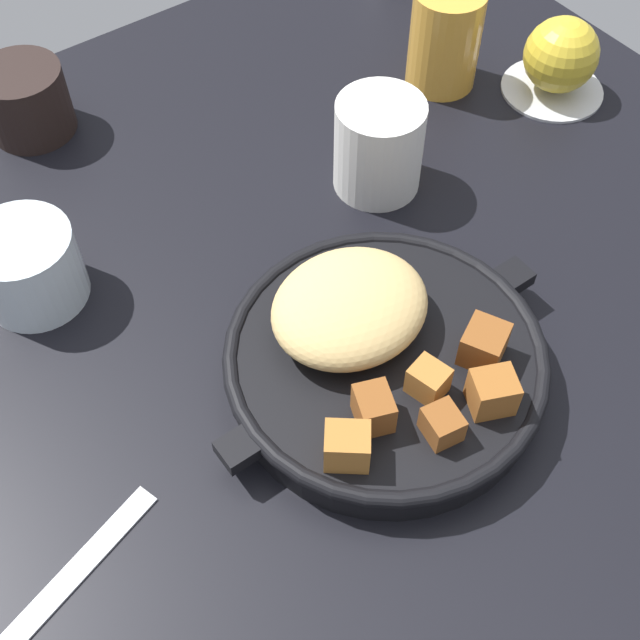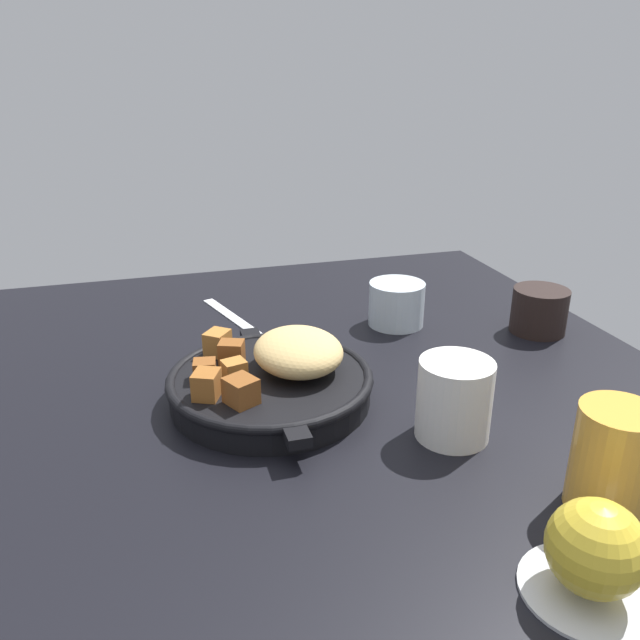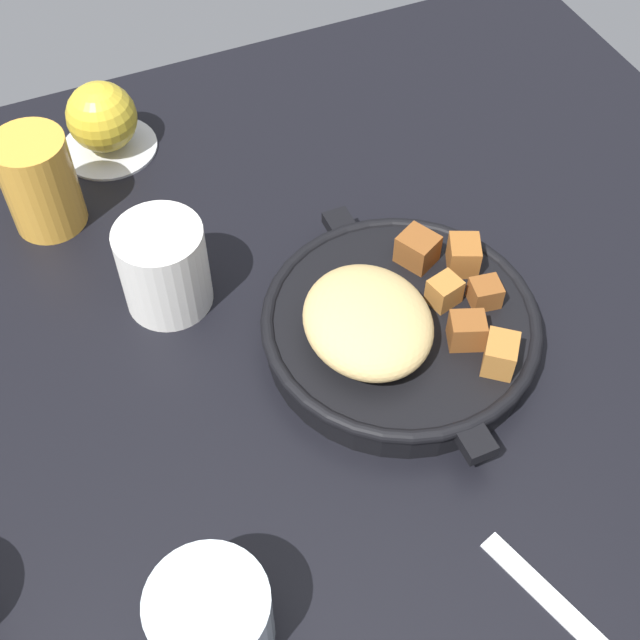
# 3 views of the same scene
# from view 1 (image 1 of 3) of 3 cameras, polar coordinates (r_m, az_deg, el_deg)

# --- Properties ---
(ground_plane) EXTENTS (0.97, 0.94, 0.02)m
(ground_plane) POSITION_cam_1_polar(r_m,az_deg,el_deg) (0.65, 0.37, -2.96)
(ground_plane) COLOR black
(cast_iron_skillet) EXTENTS (0.28, 0.24, 0.08)m
(cast_iron_skillet) POSITION_cam_1_polar(r_m,az_deg,el_deg) (0.61, 4.14, -2.34)
(cast_iron_skillet) COLOR black
(cast_iron_skillet) RESTS_ON ground_plane
(saucer_plate) EXTENTS (0.10, 0.10, 0.01)m
(saucer_plate) POSITION_cam_1_polar(r_m,az_deg,el_deg) (0.89, 15.55, 15.00)
(saucer_plate) COLOR #B7BABF
(saucer_plate) RESTS_ON ground_plane
(red_apple) EXTENTS (0.07, 0.07, 0.07)m
(red_apple) POSITION_cam_1_polar(r_m,az_deg,el_deg) (0.87, 16.13, 16.99)
(red_apple) COLOR gold
(red_apple) RESTS_ON saucer_plate
(butter_knife) EXTENTS (0.17, 0.07, 0.00)m
(butter_knife) POSITION_cam_1_polar(r_m,az_deg,el_deg) (0.58, -17.71, -17.41)
(butter_knife) COLOR silver
(butter_knife) RESTS_ON ground_plane
(juice_glass_amber) EXTENTS (0.07, 0.07, 0.10)m
(juice_glass_amber) POSITION_cam_1_polar(r_m,az_deg,el_deg) (0.85, 8.52, 18.48)
(juice_glass_amber) COLOR gold
(juice_glass_amber) RESTS_ON ground_plane
(ceramic_mug_white) EXTENTS (0.08, 0.08, 0.09)m
(ceramic_mug_white) POSITION_cam_1_polar(r_m,az_deg,el_deg) (0.74, 4.02, 11.77)
(ceramic_mug_white) COLOR silver
(ceramic_mug_white) RESTS_ON ground_plane
(water_glass_short) EXTENTS (0.08, 0.08, 0.07)m
(water_glass_short) POSITION_cam_1_polar(r_m,az_deg,el_deg) (0.69, -19.30, 3.43)
(water_glass_short) COLOR silver
(water_glass_short) RESTS_ON ground_plane
(coffee_mug_dark) EXTENTS (0.08, 0.08, 0.06)m
(coffee_mug_dark) POSITION_cam_1_polar(r_m,az_deg,el_deg) (0.84, -19.42, 13.93)
(coffee_mug_dark) COLOR black
(coffee_mug_dark) RESTS_ON ground_plane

